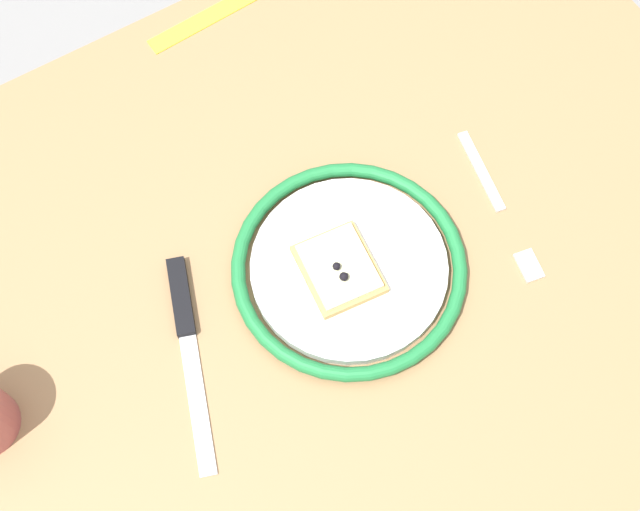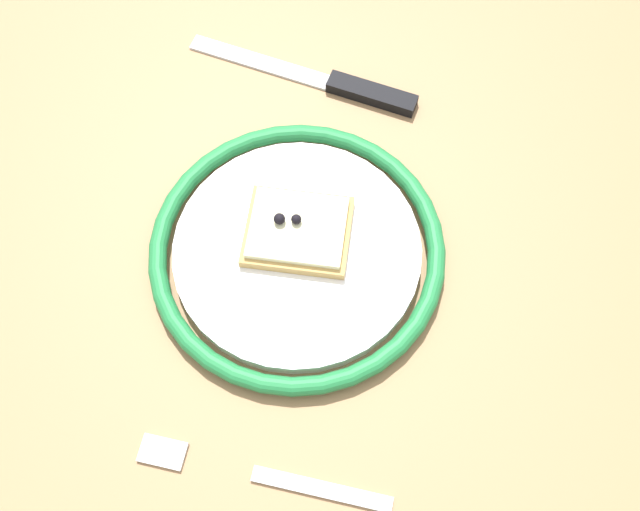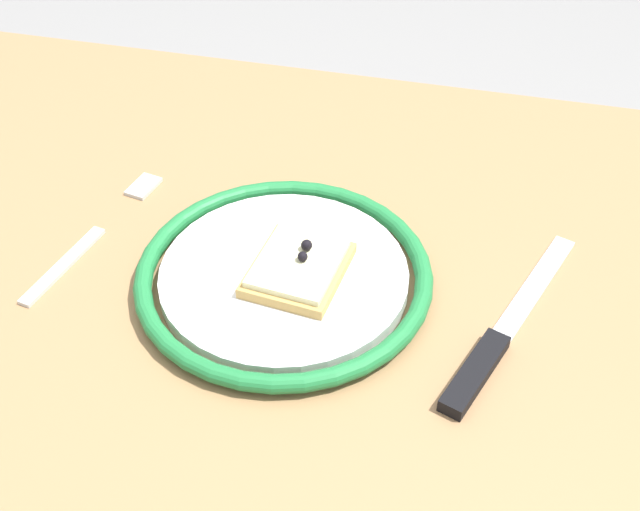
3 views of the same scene
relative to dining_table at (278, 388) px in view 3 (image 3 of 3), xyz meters
name	(u,v)px [view 3 (image 3 of 3)]	position (x,y,z in m)	size (l,w,h in m)	color
dining_table	(278,388)	(0.00, 0.00, 0.00)	(1.03, 0.80, 0.75)	#936D47
plate	(284,276)	(0.00, 0.03, 0.12)	(0.26, 0.26, 0.02)	white
pizza_slice_near	(298,267)	(0.01, 0.03, 0.13)	(0.09, 0.10, 0.03)	tan
knife	(492,348)	(0.18, 0.00, 0.11)	(0.10, 0.23, 0.01)	silver
fork	(95,234)	(-0.19, 0.05, 0.11)	(0.06, 0.20, 0.00)	silver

